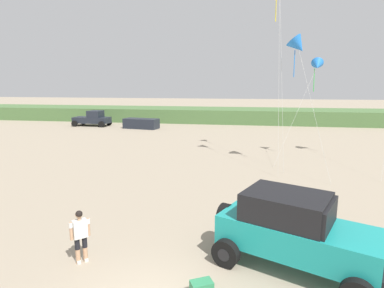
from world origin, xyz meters
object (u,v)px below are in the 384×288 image
(kite_black_sled, at_px, (298,46))
(kite_blue_swept, at_px, (317,65))
(cooler_box, at_px, (202,288))
(distant_sedan, at_px, (141,124))
(jeep, at_px, (294,230))
(person_watching, at_px, (80,233))
(distant_pickup, at_px, (93,119))

(kite_black_sled, bearing_deg, kite_blue_swept, 58.29)
(cooler_box, relative_size, kite_blue_swept, 0.08)
(distant_sedan, relative_size, kite_black_sled, 0.50)
(jeep, relative_size, cooler_box, 8.93)
(jeep, height_order, distant_sedan, jeep)
(jeep, relative_size, kite_black_sled, 0.60)
(cooler_box, relative_size, kite_black_sled, 0.07)
(jeep, xyz_separation_m, kite_black_sled, (1.49, 11.68, 6.42))
(jeep, xyz_separation_m, kite_blue_swept, (3.26, 14.55, 5.40))
(kite_blue_swept, xyz_separation_m, kite_black_sled, (-1.77, -2.87, 1.03))
(kite_black_sled, bearing_deg, person_watching, -122.04)
(person_watching, xyz_separation_m, kite_blue_swept, (9.56, 15.31, 5.66))
(distant_sedan, height_order, kite_black_sled, kite_black_sled)
(cooler_box, height_order, kite_black_sled, kite_black_sled)
(kite_black_sled, bearing_deg, cooler_box, -106.55)
(person_watching, xyz_separation_m, kite_black_sled, (7.79, 12.44, 6.69))
(distant_pickup, xyz_separation_m, distant_sedan, (6.91, -1.20, -0.34))
(person_watching, height_order, cooler_box, person_watching)
(person_watching, height_order, distant_pickup, distant_pickup)
(jeep, xyz_separation_m, distant_pickup, (-20.89, 28.95, -0.26))
(cooler_box, distance_m, kite_black_sled, 15.80)
(person_watching, distance_m, distant_pickup, 33.11)
(kite_blue_swept, bearing_deg, distant_pickup, 149.19)
(distant_sedan, bearing_deg, kite_black_sled, -36.60)
(jeep, distance_m, kite_blue_swept, 15.85)
(distant_pickup, height_order, kite_black_sled, kite_black_sled)
(cooler_box, bearing_deg, jeep, 5.85)
(kite_blue_swept, bearing_deg, jeep, -102.64)
(distant_pickup, bearing_deg, distant_sedan, -9.87)
(jeep, xyz_separation_m, distant_sedan, (-13.99, 27.75, -0.60))
(distant_pickup, bearing_deg, person_watching, -63.85)
(jeep, xyz_separation_m, person_watching, (-6.30, -0.77, -0.26))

